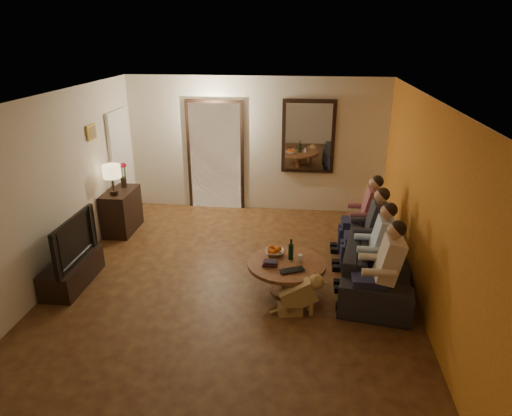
# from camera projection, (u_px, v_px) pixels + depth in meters

# --- Properties ---
(floor) EXTENTS (5.00, 6.00, 0.01)m
(floor) POSITION_uv_depth(u_px,v_px,m) (233.00, 283.00, 6.52)
(floor) COLOR #421D11
(floor) RESTS_ON ground
(ceiling) EXTENTS (5.00, 6.00, 0.01)m
(ceiling) POSITION_uv_depth(u_px,v_px,m) (229.00, 98.00, 5.57)
(ceiling) COLOR white
(ceiling) RESTS_ON back_wall
(back_wall) EXTENTS (5.00, 0.02, 2.60)m
(back_wall) POSITION_uv_depth(u_px,v_px,m) (256.00, 145.00, 8.82)
(back_wall) COLOR beige
(back_wall) RESTS_ON floor
(front_wall) EXTENTS (5.00, 0.02, 2.60)m
(front_wall) POSITION_uv_depth(u_px,v_px,m) (164.00, 340.00, 3.27)
(front_wall) COLOR beige
(front_wall) RESTS_ON floor
(left_wall) EXTENTS (0.02, 6.00, 2.60)m
(left_wall) POSITION_uv_depth(u_px,v_px,m) (53.00, 191.00, 6.30)
(left_wall) COLOR beige
(left_wall) RESTS_ON floor
(right_wall) EXTENTS (0.02, 6.00, 2.60)m
(right_wall) POSITION_uv_depth(u_px,v_px,m) (425.00, 205.00, 5.79)
(right_wall) COLOR beige
(right_wall) RESTS_ON floor
(orange_accent) EXTENTS (0.01, 6.00, 2.60)m
(orange_accent) POSITION_uv_depth(u_px,v_px,m) (424.00, 205.00, 5.79)
(orange_accent) COLOR orange
(orange_accent) RESTS_ON right_wall
(kitchen_doorway) EXTENTS (1.00, 0.06, 2.10)m
(kitchen_doorway) POSITION_uv_depth(u_px,v_px,m) (216.00, 157.00, 8.98)
(kitchen_doorway) COLOR #FFE0A5
(kitchen_doorway) RESTS_ON floor
(door_trim) EXTENTS (1.12, 0.04, 2.22)m
(door_trim) POSITION_uv_depth(u_px,v_px,m) (215.00, 157.00, 8.97)
(door_trim) COLOR black
(door_trim) RESTS_ON floor
(fridge_glimpse) EXTENTS (0.45, 0.03, 1.70)m
(fridge_glimpse) POSITION_uv_depth(u_px,v_px,m) (228.00, 164.00, 9.01)
(fridge_glimpse) COLOR silver
(fridge_glimpse) RESTS_ON floor
(mirror_frame) EXTENTS (1.00, 0.05, 1.40)m
(mirror_frame) POSITION_uv_depth(u_px,v_px,m) (308.00, 137.00, 8.61)
(mirror_frame) COLOR black
(mirror_frame) RESTS_ON back_wall
(mirror_glass) EXTENTS (0.86, 0.02, 1.26)m
(mirror_glass) POSITION_uv_depth(u_px,v_px,m) (308.00, 137.00, 8.58)
(mirror_glass) COLOR white
(mirror_glass) RESTS_ON back_wall
(white_door) EXTENTS (0.06, 0.85, 2.04)m
(white_door) POSITION_uv_depth(u_px,v_px,m) (121.00, 165.00, 8.53)
(white_door) COLOR white
(white_door) RESTS_ON floor
(framed_art) EXTENTS (0.03, 0.28, 0.24)m
(framed_art) POSITION_uv_depth(u_px,v_px,m) (91.00, 132.00, 7.30)
(framed_art) COLOR #B28C33
(framed_art) RESTS_ON left_wall
(art_canvas) EXTENTS (0.01, 0.22, 0.18)m
(art_canvas) POSITION_uv_depth(u_px,v_px,m) (92.00, 132.00, 7.30)
(art_canvas) COLOR brown
(art_canvas) RESTS_ON left_wall
(dresser) EXTENTS (0.45, 0.85, 0.76)m
(dresser) POSITION_uv_depth(u_px,v_px,m) (122.00, 211.00, 8.10)
(dresser) COLOR black
(dresser) RESTS_ON floor
(table_lamp) EXTENTS (0.30, 0.30, 0.54)m
(table_lamp) POSITION_uv_depth(u_px,v_px,m) (113.00, 180.00, 7.66)
(table_lamp) COLOR beige
(table_lamp) RESTS_ON dresser
(flower_vase) EXTENTS (0.14, 0.14, 0.44)m
(flower_vase) POSITION_uv_depth(u_px,v_px,m) (123.00, 175.00, 8.09)
(flower_vase) COLOR red
(flower_vase) RESTS_ON dresser
(tv_stand) EXTENTS (0.45, 1.10, 0.37)m
(tv_stand) POSITION_uv_depth(u_px,v_px,m) (73.00, 272.00, 6.44)
(tv_stand) COLOR black
(tv_stand) RESTS_ON floor
(tv) EXTENTS (1.13, 0.15, 0.65)m
(tv) POSITION_uv_depth(u_px,v_px,m) (67.00, 240.00, 6.26)
(tv) COLOR black
(tv) RESTS_ON tv_stand
(sofa) EXTENTS (2.42, 1.27, 0.67)m
(sofa) POSITION_uv_depth(u_px,v_px,m) (379.00, 259.00, 6.48)
(sofa) COLOR black
(sofa) RESTS_ON floor
(person_a) EXTENTS (0.60, 0.40, 1.20)m
(person_a) POSITION_uv_depth(u_px,v_px,m) (383.00, 274.00, 5.56)
(person_a) COLOR tan
(person_a) RESTS_ON sofa
(person_b) EXTENTS (0.60, 0.40, 1.20)m
(person_b) POSITION_uv_depth(u_px,v_px,m) (376.00, 252.00, 6.12)
(person_b) COLOR tan
(person_b) RESTS_ON sofa
(person_c) EXTENTS (0.60, 0.40, 1.20)m
(person_c) POSITION_uv_depth(u_px,v_px,m) (371.00, 233.00, 6.67)
(person_c) COLOR tan
(person_c) RESTS_ON sofa
(person_d) EXTENTS (0.60, 0.40, 1.20)m
(person_d) POSITION_uv_depth(u_px,v_px,m) (366.00, 218.00, 7.23)
(person_d) COLOR tan
(person_d) RESTS_ON sofa
(dog) EXTENTS (0.60, 0.35, 0.56)m
(dog) POSITION_uv_depth(u_px,v_px,m) (298.00, 294.00, 5.73)
(dog) COLOR olive
(dog) RESTS_ON floor
(coffee_table) EXTENTS (1.12, 1.12, 0.45)m
(coffee_table) POSITION_uv_depth(u_px,v_px,m) (286.00, 277.00, 6.23)
(coffee_table) COLOR #5C2D1B
(coffee_table) RESTS_ON floor
(bowl) EXTENTS (0.26, 0.26, 0.06)m
(bowl) POSITION_uv_depth(u_px,v_px,m) (275.00, 252.00, 6.36)
(bowl) COLOR white
(bowl) RESTS_ON coffee_table
(oranges) EXTENTS (0.20, 0.20, 0.08)m
(oranges) POSITION_uv_depth(u_px,v_px,m) (275.00, 248.00, 6.34)
(oranges) COLOR #D65512
(oranges) RESTS_ON bowl
(wine_bottle) EXTENTS (0.07, 0.07, 0.31)m
(wine_bottle) POSITION_uv_depth(u_px,v_px,m) (291.00, 249.00, 6.18)
(wine_bottle) COLOR black
(wine_bottle) RESTS_ON coffee_table
(wine_glass) EXTENTS (0.06, 0.06, 0.10)m
(wine_glass) POSITION_uv_depth(u_px,v_px,m) (300.00, 258.00, 6.16)
(wine_glass) COLOR silver
(wine_glass) RESTS_ON coffee_table
(book_stack) EXTENTS (0.20, 0.15, 0.07)m
(book_stack) POSITION_uv_depth(u_px,v_px,m) (270.00, 263.00, 6.07)
(book_stack) COLOR black
(book_stack) RESTS_ON coffee_table
(laptop) EXTENTS (0.39, 0.33, 0.03)m
(laptop) POSITION_uv_depth(u_px,v_px,m) (293.00, 272.00, 5.88)
(laptop) COLOR black
(laptop) RESTS_ON coffee_table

